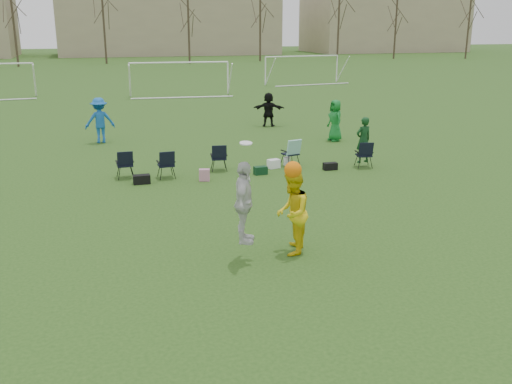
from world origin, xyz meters
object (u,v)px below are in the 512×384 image
object	(u,v)px
goal_mid	(179,69)
goal_right	(302,62)
center_contest	(274,208)
fielder_blue	(100,120)
fielder_black	(269,109)
fielder_green_far	(335,120)

from	to	relation	value
goal_mid	goal_right	xyz separation A→B (m)	(12.00, 6.00, 0.00)
center_contest	goal_mid	xyz separation A→B (m)	(2.79, 31.64, 0.78)
fielder_blue	goal_right	xyz separation A→B (m)	(18.20, 23.06, 0.93)
center_contest	goal_mid	distance (m)	31.77
fielder_blue	goal_right	distance (m)	29.39
fielder_blue	fielder_black	size ratio (longest dim) A/B	1.14
center_contest	fielder_blue	bearing A→B (deg)	103.16
center_contest	goal_right	distance (m)	40.45
fielder_blue	center_contest	xyz separation A→B (m)	(3.41, -14.58, 0.15)
fielder_black	center_contest	world-z (taller)	center_contest
goal_mid	goal_right	world-z (taller)	same
fielder_blue	center_contest	world-z (taller)	center_contest
fielder_green_far	center_contest	bearing A→B (deg)	-36.54
fielder_blue	goal_mid	xyz separation A→B (m)	(6.20, 17.06, 0.93)
fielder_green_far	goal_mid	xyz separation A→B (m)	(-4.00, 19.55, 1.00)
fielder_black	goal_right	xyz separation A→B (m)	(9.73, 21.01, 1.05)
fielder_green_far	goal_right	xyz separation A→B (m)	(8.00, 25.55, 1.00)
center_contest	fielder_green_far	bearing A→B (deg)	60.70
goal_mid	goal_right	size ratio (longest dim) A/B	1.01
fielder_black	goal_mid	bearing A→B (deg)	-58.58
fielder_black	goal_mid	distance (m)	15.22
center_contest	goal_mid	size ratio (longest dim) A/B	0.36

